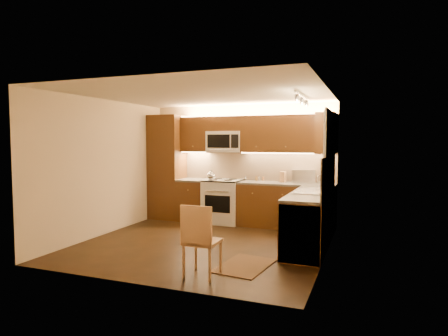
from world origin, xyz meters
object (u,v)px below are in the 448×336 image
at_px(stove, 223,201).
at_px(sink, 311,187).
at_px(toaster_oven, 303,176).
at_px(knife_block, 283,177).
at_px(dining_chair, 202,240).
at_px(soap_bottle, 322,183).
at_px(microwave, 225,142).
at_px(kettle, 211,175).

bearing_deg(stove, sink, -29.36).
xyz_separation_m(sink, toaster_oven, (-0.35, 1.32, 0.06)).
distance_m(knife_block, dining_chair, 3.34).
bearing_deg(sink, dining_chair, -118.21).
height_order(stove, knife_block, knife_block).
xyz_separation_m(stove, soap_bottle, (2.11, -0.64, 0.53)).
xyz_separation_m(microwave, dining_chair, (0.92, -3.27, -1.25)).
relative_size(kettle, knife_block, 1.05).
distance_m(stove, knife_block, 1.37).
xyz_separation_m(stove, knife_block, (1.25, 0.15, 0.55)).
height_order(soap_bottle, dining_chair, soap_bottle).
relative_size(knife_block, dining_chair, 0.23).
xyz_separation_m(stove, toaster_oven, (1.65, 0.19, 0.57)).
relative_size(stove, kettle, 4.06).
height_order(toaster_oven, soap_bottle, toaster_oven).
distance_m(soap_bottle, dining_chair, 2.82).
bearing_deg(stove, microwave, 90.00).
height_order(microwave, soap_bottle, microwave).
relative_size(kettle, toaster_oven, 0.51).
relative_size(toaster_oven, dining_chair, 0.47).
bearing_deg(microwave, kettle, -116.59).
bearing_deg(soap_bottle, sink, -116.54).
xyz_separation_m(microwave, knife_block, (1.25, 0.01, -0.71)).
bearing_deg(soap_bottle, stove, 149.31).
relative_size(sink, dining_chair, 0.91).
relative_size(toaster_oven, knife_block, 2.06).
distance_m(microwave, sink, 2.48).
bearing_deg(microwave, dining_chair, -74.28).
bearing_deg(microwave, sink, -32.21).
bearing_deg(soap_bottle, knife_block, 123.83).
relative_size(toaster_oven, soap_bottle, 2.51).
xyz_separation_m(kettle, dining_chair, (1.10, -2.91, -0.56)).
bearing_deg(knife_block, kettle, -162.45).
distance_m(stove, microwave, 1.27).
bearing_deg(dining_chair, knife_block, 84.49).
xyz_separation_m(toaster_oven, dining_chair, (-0.73, -3.33, -0.56)).
bearing_deg(sink, microwave, 147.79).
bearing_deg(knife_block, sink, -56.47).
bearing_deg(dining_chair, sink, 61.94).
height_order(stove, soap_bottle, soap_bottle).
relative_size(knife_block, soap_bottle, 1.22).
relative_size(microwave, kettle, 3.35).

